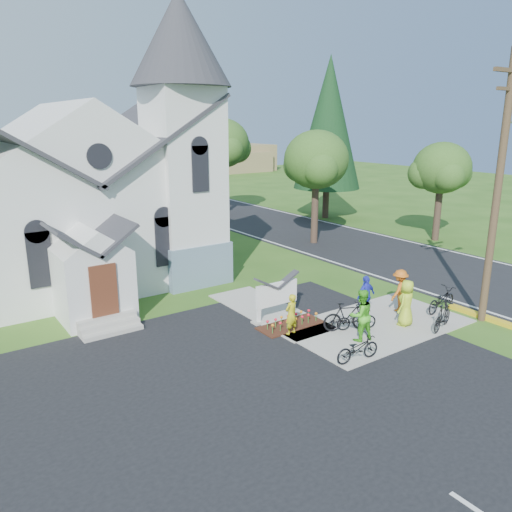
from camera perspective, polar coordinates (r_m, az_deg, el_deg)
ground at (r=18.37m, az=11.52°, el=-9.34°), size 120.00×120.00×0.00m
parking_lot at (r=13.12m, az=-4.49°, el=-19.81°), size 20.00×16.00×0.02m
road at (r=35.35m, az=5.23°, el=2.81°), size 8.00×90.00×0.02m
sidewalk at (r=19.70m, az=13.52°, el=-7.66°), size 7.00×4.00×0.05m
church at (r=24.90m, az=-19.04°, el=9.09°), size 12.35×12.00×13.00m
church_sign at (r=19.44m, az=2.38°, el=-4.38°), size 2.20×0.40×1.70m
flower_bed at (r=19.14m, az=4.00°, el=-7.91°), size 2.60×1.10×0.07m
utility_pole at (r=20.37m, az=26.08°, el=7.66°), size 3.45×0.28×10.00m
tree_road_near at (r=31.38m, az=6.91°, el=10.81°), size 4.00×4.00×7.05m
tree_road_mid at (r=41.32m, az=-3.92°, el=12.70°), size 4.40×4.40×7.80m
tree_road_far at (r=34.03m, az=20.46°, el=9.34°), size 3.60×3.60×6.30m
conifer at (r=40.11m, az=8.30°, el=14.80°), size 5.20×5.20×12.40m
distant_hills at (r=69.67m, az=-22.16°, el=9.65°), size 61.00×10.00×5.60m
cyclist_0 at (r=18.11m, az=4.03°, el=-6.64°), size 0.61×0.45×1.52m
bike_0 at (r=16.58m, az=11.53°, el=-10.31°), size 1.69×0.75×0.86m
cyclist_1 at (r=17.90m, az=11.90°, el=-6.62°), size 1.02×0.86×1.87m
bike_1 at (r=18.71m, az=10.37°, el=-6.82°), size 1.88×1.23×1.10m
cyclist_2 at (r=20.16m, az=12.44°, el=-4.46°), size 0.99×0.47×1.65m
bike_2 at (r=18.95m, az=11.41°, el=-7.08°), size 1.61×1.09×0.80m
cyclist_3 at (r=21.02m, az=16.09°, el=-3.79°), size 1.24×0.88×1.73m
bike_3 at (r=19.80m, az=20.55°, el=-6.46°), size 1.75×0.95×1.01m
cyclist_4 at (r=19.60m, az=16.81°, el=-5.15°), size 0.98×0.75×1.78m
bike_4 at (r=21.60m, az=20.42°, el=-4.71°), size 1.90×0.83×0.97m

